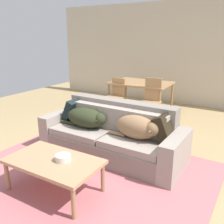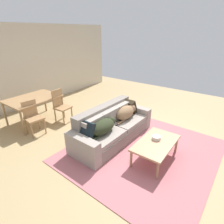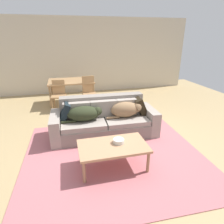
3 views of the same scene
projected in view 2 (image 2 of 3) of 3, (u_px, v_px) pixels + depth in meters
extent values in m
plane|color=tan|center=(124.00, 140.00, 4.50)|extent=(10.00, 10.00, 0.00)
cube|color=beige|center=(25.00, 67.00, 6.11)|extent=(8.00, 0.12, 2.70)
cube|color=#B5666C|center=(143.00, 151.00, 4.11)|extent=(3.29, 3.01, 0.01)
cube|color=gray|center=(113.00, 134.00, 4.49)|extent=(1.88, 0.91, 0.31)
cube|color=gray|center=(101.00, 134.00, 4.07)|extent=(0.92, 0.85, 0.10)
cube|color=gray|center=(124.00, 120.00, 4.74)|extent=(0.92, 0.85, 0.10)
cube|color=gray|center=(104.00, 113.00, 4.47)|extent=(1.86, 0.29, 0.42)
cube|color=gray|center=(93.00, 126.00, 3.97)|extent=(0.57, 0.18, 0.35)
cube|color=gray|center=(110.00, 117.00, 4.38)|extent=(0.57, 0.18, 0.35)
cube|color=gray|center=(123.00, 109.00, 4.79)|extent=(0.57, 0.18, 0.35)
cube|color=gray|center=(83.00, 149.00, 3.70)|extent=(0.23, 0.86, 0.55)
cube|color=gray|center=(136.00, 115.00, 5.18)|extent=(0.23, 0.86, 0.55)
ellipsoid|color=#292F1B|center=(102.00, 127.00, 3.98)|extent=(0.70, 0.41, 0.31)
sphere|color=#292F1B|center=(111.00, 121.00, 4.17)|extent=(0.18, 0.18, 0.18)
cone|color=black|center=(114.00, 122.00, 4.13)|extent=(0.08, 0.10, 0.08)
cylinder|color=#292F1B|center=(96.00, 139.00, 3.77)|extent=(0.31, 0.06, 0.05)
ellipsoid|color=#8A6847|center=(125.00, 113.00, 4.62)|extent=(0.62, 0.35, 0.33)
sphere|color=#8A6847|center=(131.00, 108.00, 4.78)|extent=(0.21, 0.21, 0.21)
cone|color=brown|center=(135.00, 110.00, 4.73)|extent=(0.10, 0.12, 0.10)
cylinder|color=#8A6847|center=(121.00, 122.00, 4.44)|extent=(0.28, 0.06, 0.05)
cube|color=black|center=(85.00, 131.00, 3.78)|extent=(0.26, 0.40, 0.41)
cube|color=black|center=(129.00, 106.00, 4.96)|extent=(0.30, 0.40, 0.42)
cube|color=tan|center=(156.00, 143.00, 3.70)|extent=(1.11, 0.65, 0.04)
cylinder|color=#9B7251|center=(157.00, 171.00, 3.26)|extent=(0.05, 0.05, 0.38)
cylinder|color=#9B7251|center=(176.00, 145.00, 4.01)|extent=(0.05, 0.05, 0.38)
cylinder|color=#9B7251|center=(131.00, 159.00, 3.56)|extent=(0.05, 0.05, 0.38)
cylinder|color=#9B7251|center=(153.00, 137.00, 4.30)|extent=(0.05, 0.05, 0.38)
cylinder|color=silver|center=(156.00, 138.00, 3.78)|extent=(0.18, 0.18, 0.07)
cube|color=#A77D51|center=(33.00, 99.00, 5.13)|extent=(1.38, 1.00, 0.04)
cylinder|color=olive|center=(22.00, 123.00, 4.57)|extent=(0.05, 0.05, 0.70)
cylinder|color=olive|center=(63.00, 107.00, 5.51)|extent=(0.05, 0.05, 0.70)
cylinder|color=olive|center=(5.00, 114.00, 5.06)|extent=(0.05, 0.05, 0.70)
cylinder|color=olive|center=(45.00, 101.00, 6.00)|extent=(0.05, 0.05, 0.70)
cube|color=#A77D51|center=(34.00, 118.00, 4.63)|extent=(0.45, 0.45, 0.04)
cube|color=#A77D51|center=(29.00, 108.00, 4.65)|extent=(0.36, 0.08, 0.42)
cylinder|color=#967049|center=(32.00, 131.00, 4.50)|extent=(0.04, 0.04, 0.42)
cylinder|color=#967049|center=(45.00, 126.00, 4.72)|extent=(0.04, 0.04, 0.42)
cylinder|color=#967049|center=(26.00, 126.00, 4.72)|extent=(0.04, 0.04, 0.42)
cylinder|color=#967049|center=(39.00, 122.00, 4.94)|extent=(0.04, 0.04, 0.42)
cube|color=#A77D51|center=(63.00, 108.00, 5.27)|extent=(0.43, 0.43, 0.04)
cube|color=#A77D51|center=(57.00, 98.00, 5.25)|extent=(0.36, 0.06, 0.49)
cylinder|color=#967049|center=(64.00, 118.00, 5.15)|extent=(0.04, 0.04, 0.42)
cylinder|color=#967049|center=(72.00, 114.00, 5.42)|extent=(0.04, 0.04, 0.42)
cylinder|color=#967049|center=(55.00, 116.00, 5.32)|extent=(0.04, 0.04, 0.42)
cylinder|color=#967049|center=(64.00, 111.00, 5.58)|extent=(0.04, 0.04, 0.42)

